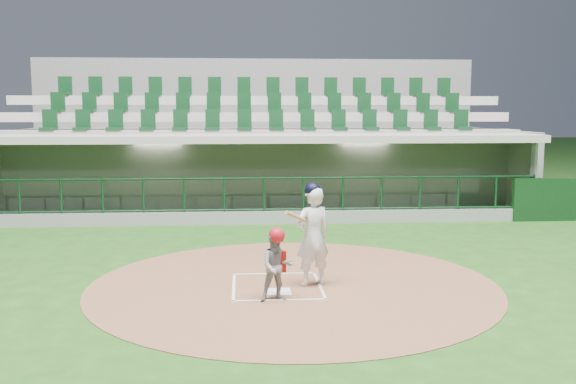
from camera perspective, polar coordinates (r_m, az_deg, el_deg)
The scene contains 8 objects.
ground at distance 11.62m, azimuth -1.08°, elevation -8.02°, with size 120.00×120.00×0.00m, color #1B4614.
dirt_circle at distance 11.45m, azimuth 0.49°, elevation -8.23°, with size 7.20×7.20×0.01m, color brown.
home_plate at distance 10.94m, azimuth -0.89°, elevation -8.87°, with size 0.43×0.43×0.02m, color white.
batter_box_chalk at distance 11.33m, azimuth -1.00°, elevation -8.34°, with size 1.55×1.80×0.01m.
dugout_structure at distance 19.17m, azimuth -1.69°, elevation 0.96°, with size 16.40×3.70×3.00m.
seating_deck at distance 22.17m, azimuth -2.59°, elevation 3.02°, with size 17.00×6.72×5.15m.
batter at distance 11.18m, azimuth 2.19°, elevation -3.78°, with size 0.91×0.95×1.82m.
catcher at distance 10.36m, azimuth -1.00°, elevation -6.47°, with size 0.59×0.49×1.20m.
Camera 1 is at (-0.59, -11.19, 3.06)m, focal length 40.00 mm.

